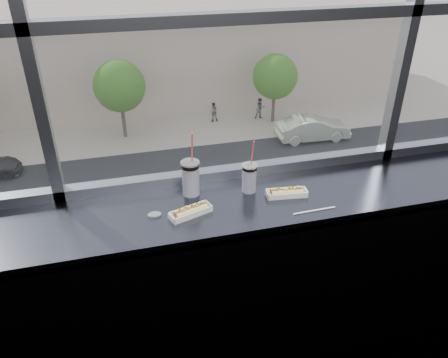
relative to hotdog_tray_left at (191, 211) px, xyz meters
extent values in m
plane|color=black|center=(0.34, 0.34, -0.57)|extent=(6.00, 0.00, 6.00)
cube|color=#454750|center=(0.34, 0.06, -0.05)|extent=(6.00, 0.55, 0.06)
cube|color=#454750|center=(0.34, -0.19, -0.57)|extent=(6.00, 0.04, 1.04)
cube|color=white|center=(0.00, 0.00, -0.02)|extent=(0.24, 0.14, 0.01)
cube|color=white|center=(0.00, 0.00, 0.00)|extent=(0.24, 0.14, 0.03)
cylinder|color=#E7CF6B|center=(0.00, 0.00, 0.00)|extent=(0.18, 0.09, 0.04)
cylinder|color=#983722|center=(0.00, 0.00, 0.01)|extent=(0.18, 0.08, 0.03)
cube|color=white|center=(0.55, 0.05, -0.02)|extent=(0.23, 0.10, 0.01)
cube|color=white|center=(0.55, 0.05, 0.00)|extent=(0.23, 0.10, 0.03)
cylinder|color=#E7CF6B|center=(0.55, 0.05, 0.00)|extent=(0.18, 0.06, 0.04)
cylinder|color=#983722|center=(0.55, 0.05, 0.01)|extent=(0.19, 0.05, 0.03)
cylinder|color=white|center=(0.04, 0.20, 0.07)|extent=(0.09, 0.09, 0.19)
cylinder|color=black|center=(0.04, 0.20, 0.16)|extent=(0.10, 0.10, 0.02)
cylinder|color=silver|center=(0.04, 0.20, 0.17)|extent=(0.10, 0.10, 0.01)
cylinder|color=#F6423F|center=(0.06, 0.19, 0.26)|extent=(0.01, 0.05, 0.20)
cylinder|color=white|center=(0.36, 0.15, 0.06)|extent=(0.08, 0.08, 0.16)
cylinder|color=black|center=(0.36, 0.15, 0.13)|extent=(0.08, 0.08, 0.02)
cylinder|color=silver|center=(0.36, 0.15, 0.14)|extent=(0.09, 0.09, 0.01)
cylinder|color=#F6423F|center=(0.37, 0.14, 0.21)|extent=(0.01, 0.04, 0.17)
cylinder|color=white|center=(0.63, -0.13, -0.02)|extent=(0.24, 0.01, 0.01)
ellipsoid|color=silver|center=(-0.18, 0.04, -0.01)|extent=(0.08, 0.06, 0.02)
plane|color=#AE9F8D|center=(0.34, 43.84, -12.12)|extent=(120.00, 120.00, 0.00)
cube|color=black|center=(0.34, 20.34, -12.09)|extent=(80.00, 10.00, 0.06)
cube|color=#AE9F8D|center=(0.34, 28.34, -12.10)|extent=(80.00, 6.00, 0.04)
cube|color=#C1A894|center=(0.34, 38.34, -8.12)|extent=(50.00, 14.00, 8.00)
imported|color=silver|center=(5.96, 16.34, -11.15)|extent=(2.52, 5.59, 1.83)
imported|color=#650002|center=(-0.15, 16.34, -11.09)|extent=(2.56, 5.88, 1.94)
imported|color=#E6EDCA|center=(13.15, 24.34, -10.91)|extent=(3.23, 7.05, 2.30)
imported|color=black|center=(-5.51, 16.34, -11.04)|extent=(2.85, 6.23, 2.04)
imported|color=#1F4199|center=(15.34, 16.34, -11.02)|extent=(3.12, 6.47, 2.09)
imported|color=#66605B|center=(10.81, 29.09, -11.07)|extent=(0.90, 0.67, 2.02)
imported|color=#66605B|center=(7.08, 29.53, -11.17)|extent=(0.81, 0.61, 1.83)
cylinder|color=#47382B|center=(0.16, 28.34, -10.77)|extent=(0.27, 0.27, 2.71)
sphere|color=#39771B|center=(0.16, 28.34, -8.29)|extent=(3.61, 3.61, 3.61)
cylinder|color=#47382B|center=(11.62, 28.34, -10.84)|extent=(0.26, 0.26, 2.56)
sphere|color=#39771B|center=(11.62, 28.34, -8.49)|extent=(3.41, 3.41, 3.41)
camera|label=1|loc=(-0.31, -1.84, 1.27)|focal=35.00mm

